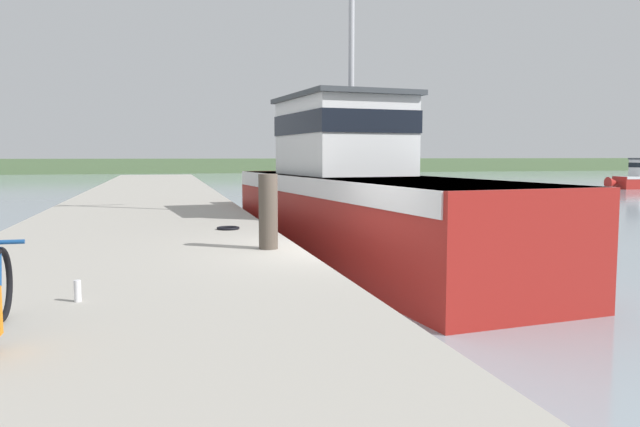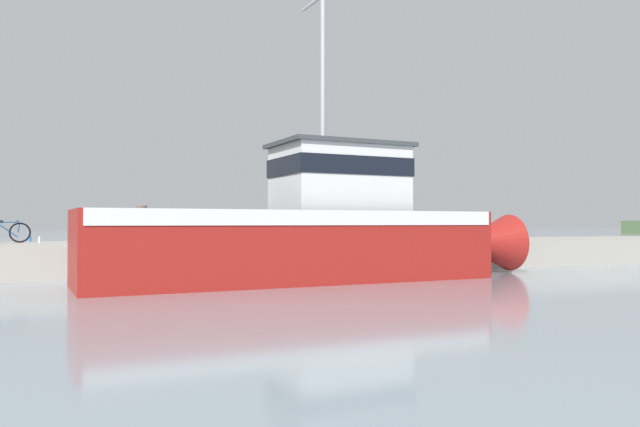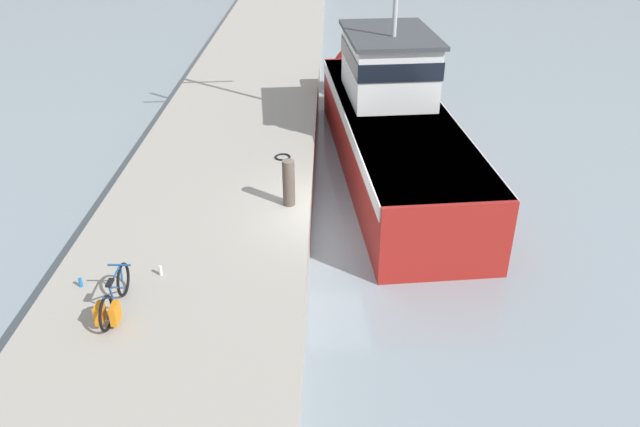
% 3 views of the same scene
% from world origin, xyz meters
% --- Properties ---
extents(ground_plane, '(320.00, 320.00, 0.00)m').
position_xyz_m(ground_plane, '(0.00, 0.00, 0.00)').
color(ground_plane, '#84939E').
extents(dock_pier, '(5.23, 80.00, 1.00)m').
position_xyz_m(dock_pier, '(-3.26, 0.00, 0.50)').
color(dock_pier, '#A39E93').
rests_on(dock_pier, ground_plane).
extents(far_shoreline, '(180.00, 5.00, 2.02)m').
position_xyz_m(far_shoreline, '(30.00, 80.03, 1.01)').
color(far_shoreline, '#567047').
rests_on(far_shoreline, ground_plane).
extents(fishing_boat_main, '(4.41, 13.90, 9.67)m').
position_xyz_m(fishing_boat_main, '(1.69, 4.83, 1.49)').
color(fishing_boat_main, maroon).
rests_on(fishing_boat_main, ground_plane).
extents(mooring_post, '(0.30, 0.30, 1.19)m').
position_xyz_m(mooring_post, '(-1.18, 0.16, 1.59)').
color(mooring_post, '#51473D').
rests_on(mooring_post, dock_pier).
extents(hose_coil, '(0.46, 0.46, 0.05)m').
position_xyz_m(hose_coil, '(-1.53, 2.95, 1.02)').
color(hose_coil, black).
rests_on(hose_coil, dock_pier).
extents(water_bottle_by_bike, '(0.07, 0.07, 0.22)m').
position_xyz_m(water_bottle_by_bike, '(-3.64, -2.92, 1.11)').
color(water_bottle_by_bike, silver).
rests_on(water_bottle_by_bike, dock_pier).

